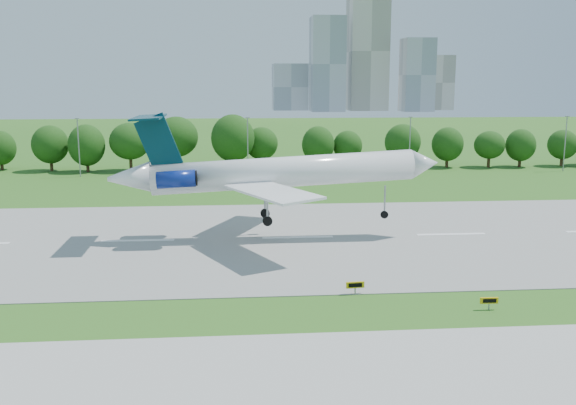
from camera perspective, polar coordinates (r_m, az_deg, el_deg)
name	(u,v)px	position (r m, az deg, el deg)	size (l,w,h in m)	color
ground	(96,312)	(58.47, -16.73, -9.28)	(600.00, 600.00, 0.00)	#245717
runway	(138,241)	(82.04, -13.20, -3.34)	(400.00, 45.00, 0.08)	gray
tree_line	(180,142)	(146.88, -9.57, 5.32)	(288.40, 8.40, 10.40)	#382314
light_poles	(164,146)	(137.19, -10.95, 4.97)	(175.90, 0.25, 12.19)	gray
skyline	(361,66)	(453.15, 6.54, 11.98)	(127.00, 52.00, 80.00)	#B2B2B7
airliner	(267,172)	(79.60, -1.89, 2.75)	(41.34, 30.18, 13.73)	white
taxi_sign_centre	(355,285)	(60.44, 5.99, -7.32)	(1.74, 0.36, 1.22)	gray
taxi_sign_right	(489,301)	(58.89, 17.45, -8.33)	(1.59, 0.23, 1.11)	gray
service_vehicle_b	(169,172)	(139.53, -10.51, 2.72)	(1.53, 3.81, 1.30)	silver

